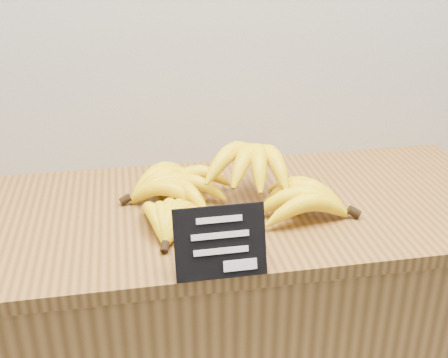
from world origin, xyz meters
TOP-DOWN VIEW (x-y plane):
  - counter_top at (-0.18, 2.75)m, footprint 1.31×0.54m
  - chalkboard_sign at (-0.22, 2.50)m, footprint 0.16×0.05m
  - banana_pile at (-0.16, 2.75)m, footprint 0.50×0.38m

SIDE VIEW (x-z plane):
  - counter_top at x=-0.18m, z-range 0.90..0.93m
  - banana_pile at x=-0.16m, z-range 0.91..1.04m
  - chalkboard_sign at x=-0.22m, z-range 0.93..1.06m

